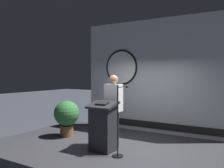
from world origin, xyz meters
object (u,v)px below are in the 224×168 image
(podium, at_px, (103,127))
(microphone_stand, at_px, (119,131))
(speaker_person, at_px, (114,110))
(potted_plant, at_px, (67,115))

(podium, bearing_deg, microphone_stand, -11.05)
(podium, relative_size, speaker_person, 0.66)
(podium, height_order, speaker_person, speaker_person)
(microphone_stand, xyz_separation_m, potted_plant, (-2.07, 0.65, 0.06))
(podium, height_order, potted_plant, podium)
(microphone_stand, bearing_deg, potted_plant, 162.51)
(speaker_person, xyz_separation_m, microphone_stand, (0.49, -0.57, -0.34))
(podium, bearing_deg, potted_plant, 160.63)
(speaker_person, bearing_deg, potted_plant, 177.15)
(speaker_person, distance_m, microphone_stand, 0.83)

